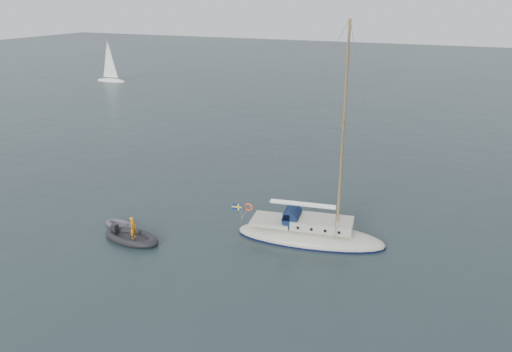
% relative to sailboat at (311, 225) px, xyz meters
% --- Properties ---
extents(ground, '(300.00, 300.00, 0.00)m').
position_rel_sailboat_xyz_m(ground, '(-3.60, -1.25, -1.12)').
color(ground, black).
rests_on(ground, ground).
extents(sailboat, '(10.40, 3.11, 14.82)m').
position_rel_sailboat_xyz_m(sailboat, '(0.00, 0.00, 0.00)').
color(sailboat, beige).
rests_on(sailboat, ground).
extents(dinghy, '(2.61, 1.18, 0.37)m').
position_rel_sailboat_xyz_m(dinghy, '(-12.83, -3.60, -0.96)').
color(dinghy, '#4E4E53').
rests_on(dinghy, ground).
extents(rib, '(4.27, 1.94, 1.76)m').
position_rel_sailboat_xyz_m(rib, '(-10.87, -4.90, -0.85)').
color(rib, black).
rests_on(rib, ground).
extents(distant_yacht_a, '(6.31, 3.37, 8.36)m').
position_rel_sailboat_xyz_m(distant_yacht_a, '(-54.88, 46.94, 2.45)').
color(distant_yacht_a, white).
rests_on(distant_yacht_a, ground).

